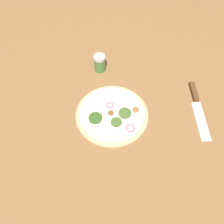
# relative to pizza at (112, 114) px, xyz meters

# --- Properties ---
(ground_plane) EXTENTS (3.00, 3.00, 0.00)m
(ground_plane) POSITION_rel_pizza_xyz_m (-0.00, -0.00, -0.01)
(ground_plane) COLOR olive
(pizza) EXTENTS (0.29, 0.29, 0.02)m
(pizza) POSITION_rel_pizza_xyz_m (0.00, 0.00, 0.00)
(pizza) COLOR #D6B77A
(pizza) RESTS_ON ground_plane
(knife) EXTENTS (0.21, 0.22, 0.02)m
(knife) POSITION_rel_pizza_xyz_m (-0.29, 0.20, 0.00)
(knife) COLOR silver
(knife) RESTS_ON ground_plane
(spice_jar) EXTENTS (0.05, 0.05, 0.08)m
(spice_jar) POSITION_rel_pizza_xyz_m (-0.13, -0.21, 0.03)
(spice_jar) COLOR #4C7F42
(spice_jar) RESTS_ON ground_plane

